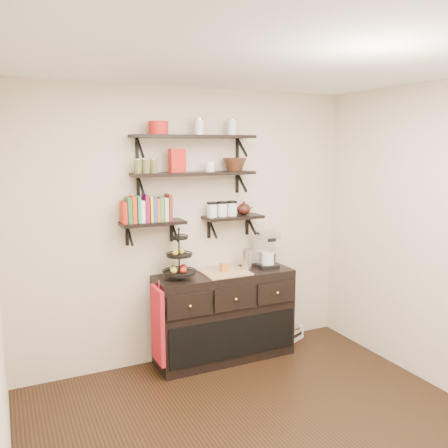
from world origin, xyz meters
The scene contains 20 objects.
ceiling centered at (0.00, 0.00, 2.70)m, with size 3.50×3.50×0.02m, color white.
back_wall centered at (0.00, 1.75, 1.35)m, with size 3.50×0.02×2.70m, color beige.
shelf_top centered at (0.00, 1.62, 2.23)m, with size 1.20×0.27×0.23m.
shelf_mid centered at (0.00, 1.62, 1.88)m, with size 1.20×0.27×0.23m.
shelf_low_left centered at (-0.42, 1.63, 1.43)m, with size 0.60×0.25×0.23m.
shelf_low_right centered at (0.42, 1.63, 1.43)m, with size 0.60×0.25×0.23m.
cookbooks centered at (-0.47, 1.63, 1.57)m, with size 0.43×0.15×0.26m.
glass_canisters centered at (0.30, 1.63, 1.51)m, with size 0.32×0.10×0.13m.
sideboard centered at (0.27, 1.51, 0.45)m, with size 1.40×0.50×0.92m.
fruit_stand centered at (-0.20, 1.52, 1.06)m, with size 0.32×0.32×0.47m.
candle centered at (0.27, 1.51, 0.96)m, with size 0.08×0.08×0.08m, color #BB652B.
coffee_maker centered at (0.76, 1.54, 1.08)m, with size 0.21×0.20×0.38m.
thermal_carafe centered at (0.52, 1.49, 1.01)m, with size 0.11×0.11×0.22m, color silver.
apron centered at (-0.46, 1.41, 0.51)m, with size 0.04×0.31×0.71m, color maroon.
radio centered at (1.15, 1.60, 0.08)m, with size 0.31×0.25×0.17m.
recipe_box centered at (-0.17, 1.61, 2.01)m, with size 0.16×0.06×0.22m, color red.
walnut_bowl centered at (0.43, 1.61, 1.96)m, with size 0.24×0.24×0.13m, color black, non-canonical shape.
ramekins centered at (0.16, 1.61, 1.95)m, with size 0.09×0.09×0.10m, color white.
teapot centered at (0.54, 1.63, 1.52)m, with size 0.19×0.14×0.14m, color black, non-canonical shape.
red_pot centered at (-0.35, 1.61, 2.31)m, with size 0.18×0.18×0.12m, color red.
Camera 1 is at (-1.69, -2.61, 2.15)m, focal length 38.00 mm.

